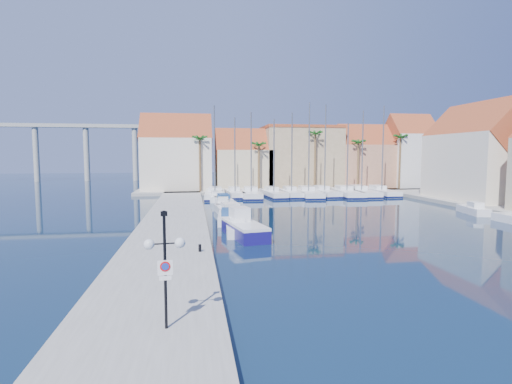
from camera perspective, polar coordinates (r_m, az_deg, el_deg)
The scene contains 35 objects.
ground at distance 27.46m, azimuth 6.47°, elevation -8.66°, with size 260.00×260.00×0.00m, color black.
quay_west at distance 39.73m, azimuth -11.54°, elevation -4.02°, with size 6.00×77.00×0.50m, color gray.
shore_north at distance 75.91m, azimuth 4.14°, elevation 0.48°, with size 54.00×16.00×0.50m, color gray.
lamp_post at distance 14.35m, azimuth -12.90°, elevation -8.33°, with size 1.42×0.47×4.20m.
bollard at distance 25.77m, azimuth -8.03°, elevation -7.93°, with size 0.19×0.19×0.47m, color black.
fishing_boat at distance 32.54m, azimuth -1.78°, elevation -5.06°, with size 3.30×6.77×2.27m.
motorboat_west_0 at distance 33.97m, azimuth -2.79°, elevation -5.05°, with size 2.03×5.63×1.40m.
motorboat_west_1 at distance 39.63m, azimuth -3.93°, elevation -3.57°, with size 2.58×6.40×1.40m.
motorboat_west_2 at distance 44.41m, azimuth -3.83°, elevation -2.61°, with size 3.10×7.68×1.40m.
motorboat_west_3 at distance 49.93m, azimuth -4.73°, elevation -1.74°, with size 2.06×5.59×1.40m.
motorboat_west_4 at distance 54.62m, azimuth -4.75°, elevation -1.13°, with size 2.54×6.50×1.40m.
motorboat_west_5 at distance 58.66m, azimuth -5.65°, elevation -0.70°, with size 2.23×6.83×1.40m.
motorboat_east_1 at distance 51.16m, azimuth 28.64°, elevation -2.20°, with size 2.55×5.16×1.40m.
sailboat_0 at distance 62.12m, azimuth -5.87°, elevation -0.30°, with size 3.69×11.48×14.06m.
sailboat_1 at distance 63.03m, azimuth -3.07°, elevation -0.17°, with size 2.68×8.71×12.37m.
sailboat_2 at distance 62.69m, azimuth -0.73°, elevation -0.23°, with size 3.85×11.39×13.15m.
sailboat_3 at distance 63.00m, azimuth 2.43°, elevation -0.19°, with size 3.16×9.48×12.14m.
sailboat_4 at distance 63.88m, azimuth 4.99°, elevation -0.11°, with size 2.48×9.18×13.20m.
sailboat_5 at distance 64.17m, azimuth 7.38°, elevation -0.13°, with size 3.83×11.55×14.74m.
sailboat_6 at distance 65.76m, azimuth 9.59°, elevation -0.01°, with size 3.06×9.94×14.57m.
sailboat_7 at distance 66.34m, azimuth 12.68°, elevation -0.07°, with size 4.09×12.05×11.68m.
sailboat_8 at distance 67.59m, azimuth 14.63°, elevation 0.00°, with size 3.82×11.85×13.69m.
sailboat_9 at distance 68.85m, azimuth 17.30°, elevation 0.06°, with size 2.65×9.98×14.51m.
building_0 at distance 72.73m, azimuth -11.25°, elevation 5.13°, with size 12.30×9.00×13.50m.
building_1 at distance 73.26m, azimuth -1.78°, elevation 4.27°, with size 10.30×8.00×11.00m.
building_2 at distance 76.38m, azimuth 6.37°, elevation 5.00°, with size 14.20×10.20×11.50m.
building_3 at distance 79.47m, azimuth 14.96°, elevation 4.58°, with size 10.30×8.00×12.00m.
building_4 at distance 82.65m, azimuth 21.00°, elevation 5.19°, with size 8.30×8.00×14.00m.
building_6 at distance 63.24m, azimuth 29.39°, elevation 4.54°, with size 9.00×14.30×13.50m.
palm_0 at distance 67.73m, azimuth -8.04°, elevation 7.34°, with size 2.60×2.60×10.15m.
palm_1 at distance 68.61m, azimuth 0.40°, elevation 6.57°, with size 2.60×2.60×9.15m.
palm_2 at distance 70.99m, azimuth 8.47°, elevation 7.99°, with size 2.60×2.60×11.15m.
palm_3 at distance 73.71m, azimuth 14.44°, elevation 6.68°, with size 2.60×2.60×9.65m.
palm_4 at distance 77.26m, azimuth 19.96°, elevation 7.16°, with size 2.60×2.60×10.65m.
viaduct at distance 112.37m, azimuth -25.63°, elevation 6.63°, with size 48.00×2.20×14.45m.
Camera 1 is at (-7.14, -25.68, 6.60)m, focal length 28.00 mm.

